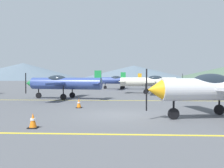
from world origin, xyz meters
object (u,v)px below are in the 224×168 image
at_px(airplane_near, 222,88).
at_px(car_sedan, 208,84).
at_px(traffic_cone_side, 79,103).
at_px(airplane_mid, 63,83).
at_px(airplane_far, 150,82).
at_px(traffic_cone_front, 33,121).
at_px(airplane_back, 120,80).

height_order(airplane_near, car_sedan, airplane_near).
bearing_deg(airplane_near, traffic_cone_side, 154.81).
bearing_deg(airplane_near, airplane_mid, 136.01).
xyz_separation_m(airplane_far, traffic_cone_front, (-6.52, -20.02, -1.14)).
bearing_deg(car_sedan, traffic_cone_front, -118.73).
xyz_separation_m(airplane_far, traffic_cone_side, (-5.92, -13.80, -1.14)).
xyz_separation_m(airplane_mid, traffic_cone_side, (2.64, -6.29, -1.14)).
bearing_deg(traffic_cone_side, airplane_back, 85.22).
bearing_deg(airplane_far, airplane_near, -84.60).
bearing_deg(airplane_near, airplane_far, 95.40).
height_order(airplane_near, traffic_cone_side, airplane_near).
bearing_deg(car_sedan, airplane_far, -134.55).
height_order(airplane_mid, traffic_cone_side, airplane_mid).
bearing_deg(airplane_far, traffic_cone_side, -113.20).
relative_size(car_sedan, traffic_cone_side, 7.86).
relative_size(airplane_far, traffic_cone_side, 14.39).
distance_m(airplane_near, airplane_mid, 14.18).
bearing_deg(airplane_back, car_sedan, -1.34).
distance_m(airplane_mid, traffic_cone_front, 12.73).
bearing_deg(traffic_cone_side, traffic_cone_front, -95.51).
distance_m(airplane_near, airplane_far, 17.44).
height_order(airplane_mid, traffic_cone_front, airplane_mid).
distance_m(airplane_mid, car_sedan, 25.72).
relative_size(airplane_mid, traffic_cone_side, 14.39).
height_order(airplane_far, traffic_cone_front, airplane_far).
height_order(airplane_near, airplane_far, same).
bearing_deg(traffic_cone_side, airplane_mid, 112.78).
height_order(airplane_back, car_sedan, airplane_back).
relative_size(traffic_cone_front, traffic_cone_side, 1.00).
xyz_separation_m(airplane_far, car_sedan, (10.06, 10.22, -0.59)).
distance_m(airplane_near, traffic_cone_side, 8.43).
xyz_separation_m(airplane_back, traffic_cone_side, (-2.04, -24.35, -1.14)).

